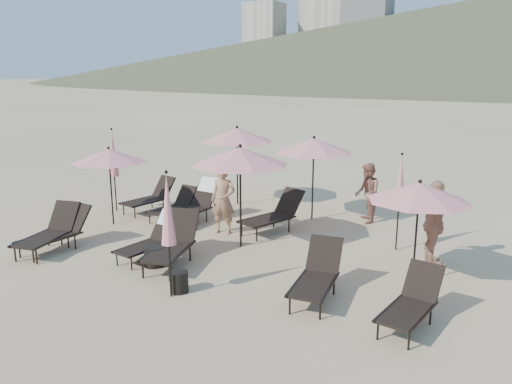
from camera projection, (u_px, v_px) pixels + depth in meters
The scene contains 25 objects.
ground at pixel (204, 286), 9.85m from camera, with size 800.00×800.00×0.00m, color #D6BA8C.
hotel_skyline at pixel (338, 38), 279.69m from camera, with size 109.00×82.00×55.00m.
lounger_0 at pixel (50, 231), 11.72m from camera, with size 1.06×1.90×1.03m.
lounger_1 at pixel (57, 231), 11.76m from camera, with size 0.85×1.80×1.00m.
lounger_2 at pixel (151, 238), 11.29m from camera, with size 0.77×1.63×0.98m.
lounger_3 at pixel (172, 243), 10.86m from camera, with size 1.16×1.98×1.07m.
lounger_4 at pixel (317, 275), 9.22m from camera, with size 0.87×1.79×0.99m.
lounger_5 at pixel (412, 302), 8.19m from camera, with size 0.83×1.67×0.92m.
lounger_6 at pixel (150, 196), 15.14m from camera, with size 0.96×1.80×0.98m.
lounger_7 at pixel (174, 205), 14.30m from camera, with size 0.78×1.60×0.89m.
lounger_8 at pixel (195, 203), 13.99m from camera, with size 0.82×1.92×1.17m.
lounger_9 at pixel (274, 214), 13.13m from camera, with size 1.28×1.97×1.06m.
umbrella_open_0 at pixel (109, 156), 13.48m from camera, with size 2.03×2.03×2.18m.
umbrella_open_1 at pixel (240, 156), 11.62m from camera, with size 2.33×2.33×2.50m.
umbrella_open_2 at pixel (419, 192), 9.50m from camera, with size 1.98×1.98×2.14m.
umbrella_open_3 at pixel (237, 135), 15.59m from camera, with size 2.34×2.34×2.52m.
umbrella_open_4 at pixel (314, 146), 13.94m from camera, with size 2.24×2.24×2.41m.
umbrella_closed_0 at pixel (168, 210), 9.00m from camera, with size 0.28×0.28×2.42m.
umbrella_closed_1 at pixel (400, 183), 11.51m from camera, with size 0.27×0.27×2.34m.
umbrella_closed_2 at pixel (113, 154), 14.92m from camera, with size 0.30×0.30×2.53m.
side_table_0 at pixel (154, 257), 10.83m from camera, with size 0.43×0.43×0.43m, color black.
side_table_1 at pixel (179, 282), 9.54m from camera, with size 0.36×0.36×0.41m, color black.
beachgoer_a at pixel (223, 200), 12.94m from camera, with size 0.65×0.43×1.78m, color #9E7456.
beachgoer_b at pixel (367, 193), 13.93m from camera, with size 0.82×0.64×1.68m, color #9F6452.
beachgoer_c at pixel (434, 223), 10.73m from camera, with size 1.11×0.46×1.89m, color tan.
Camera 1 is at (5.28, -7.55, 4.07)m, focal length 35.00 mm.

